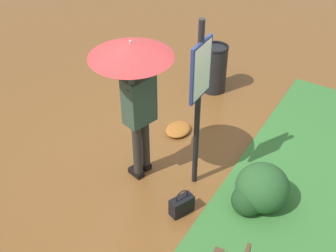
# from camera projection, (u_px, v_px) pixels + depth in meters

# --- Properties ---
(ground_plane) EXTENTS (18.00, 18.00, 0.00)m
(ground_plane) POSITION_uv_depth(u_px,v_px,m) (155.00, 169.00, 6.17)
(ground_plane) COLOR brown
(person_with_umbrella) EXTENTS (0.96, 0.96, 2.04)m
(person_with_umbrella) POSITION_uv_depth(u_px,v_px,m) (135.00, 77.00, 5.12)
(person_with_umbrella) COLOR #2D2823
(person_with_umbrella) RESTS_ON ground_plane
(info_sign_post) EXTENTS (0.44, 0.07, 2.30)m
(info_sign_post) POSITION_uv_depth(u_px,v_px,m) (199.00, 89.00, 5.11)
(info_sign_post) COLOR black
(info_sign_post) RESTS_ON ground_plane
(handbag) EXTENTS (0.33, 0.25, 0.37)m
(handbag) POSITION_uv_depth(u_px,v_px,m) (182.00, 205.00, 5.47)
(handbag) COLOR black
(handbag) RESTS_ON ground_plane
(trash_bin) EXTENTS (0.42, 0.42, 0.83)m
(trash_bin) POSITION_uv_depth(u_px,v_px,m) (215.00, 68.00, 7.50)
(trash_bin) COLOR black
(trash_bin) RESTS_ON ground_plane
(shrub_cluster) EXTENTS (0.73, 0.66, 0.60)m
(shrub_cluster) POSITION_uv_depth(u_px,v_px,m) (259.00, 190.00, 5.46)
(shrub_cluster) COLOR #285628
(shrub_cluster) RESTS_ON ground_plane
(leaf_pile_near_person) EXTENTS (0.44, 0.35, 0.10)m
(leaf_pile_near_person) POSITION_uv_depth(u_px,v_px,m) (178.00, 129.00, 6.79)
(leaf_pile_near_person) COLOR #A86023
(leaf_pile_near_person) RESTS_ON ground_plane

